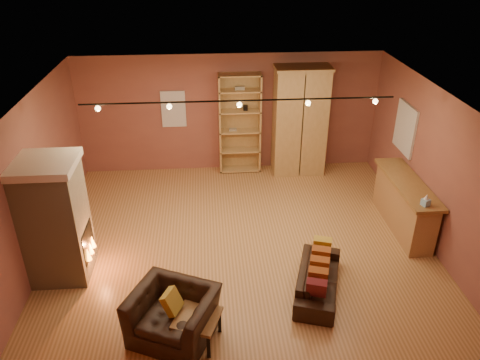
{
  "coord_description": "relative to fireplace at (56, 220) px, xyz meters",
  "views": [
    {
      "loc": [
        -0.56,
        -7.18,
        5.17
      ],
      "look_at": [
        0.01,
        0.2,
        1.24
      ],
      "focal_mm": 35.0,
      "sensor_mm": 36.0,
      "label": 1
    }
  ],
  "objects": [
    {
      "name": "floor",
      "position": [
        3.04,
        0.6,
        -1.06
      ],
      "size": [
        7.0,
        7.0,
        0.0
      ],
      "primitive_type": "plane",
      "color": "#946234",
      "rests_on": "ground"
    },
    {
      "name": "ceiling",
      "position": [
        3.04,
        0.6,
        1.74
      ],
      "size": [
        7.0,
        7.0,
        0.0
      ],
      "primitive_type": "plane",
      "rotation": [
        3.14,
        0.0,
        0.0
      ],
      "color": "brown",
      "rests_on": "back_wall"
    },
    {
      "name": "back_wall",
      "position": [
        3.04,
        3.85,
        0.34
      ],
      "size": [
        7.0,
        0.02,
        2.8
      ],
      "primitive_type": "cube",
      "color": "brown",
      "rests_on": "floor"
    },
    {
      "name": "left_wall",
      "position": [
        -0.46,
        0.6,
        0.34
      ],
      "size": [
        0.02,
        6.5,
        2.8
      ],
      "primitive_type": "cube",
      "color": "brown",
      "rests_on": "floor"
    },
    {
      "name": "right_wall",
      "position": [
        6.54,
        0.6,
        0.34
      ],
      "size": [
        0.02,
        6.5,
        2.8
      ],
      "primitive_type": "cube",
      "color": "brown",
      "rests_on": "floor"
    },
    {
      "name": "fireplace",
      "position": [
        0.0,
        0.0,
        0.0
      ],
      "size": [
        1.01,
        0.98,
        2.12
      ],
      "color": "tan",
      "rests_on": "floor"
    },
    {
      "name": "back_window",
      "position": [
        1.74,
        3.83,
        0.49
      ],
      "size": [
        0.56,
        0.04,
        0.86
      ],
      "primitive_type": "cube",
      "color": "silver",
      "rests_on": "back_wall"
    },
    {
      "name": "bookcase",
      "position": [
        3.27,
        3.72,
        0.15
      ],
      "size": [
        0.98,
        0.38,
        2.39
      ],
      "color": "tan",
      "rests_on": "floor"
    },
    {
      "name": "armoire",
      "position": [
        4.66,
        3.52,
        0.23
      ],
      "size": [
        1.26,
        0.71,
        2.57
      ],
      "color": "tan",
      "rests_on": "floor"
    },
    {
      "name": "bar_counter",
      "position": [
        6.24,
        0.91,
        -0.55
      ],
      "size": [
        0.57,
        2.11,
        1.01
      ],
      "color": "#AC7E4F",
      "rests_on": "floor"
    },
    {
      "name": "tissue_box",
      "position": [
        6.19,
        0.06,
        0.04
      ],
      "size": [
        0.16,
        0.16,
        0.22
      ],
      "rotation": [
        0.0,
        0.0,
        0.41
      ],
      "color": "#88BAD9",
      "rests_on": "bar_counter"
    },
    {
      "name": "right_window",
      "position": [
        6.51,
        2.0,
        0.59
      ],
      "size": [
        0.05,
        0.9,
        1.0
      ],
      "primitive_type": "cube",
      "color": "silver",
      "rests_on": "right_wall"
    },
    {
      "name": "loveseat",
      "position": [
        4.19,
        -0.8,
        -0.73
      ],
      "size": [
        0.93,
        1.65,
        0.7
      ],
      "rotation": [
        0.0,
        0.0,
        1.26
      ],
      "color": "black",
      "rests_on": "floor"
    },
    {
      "name": "armchair",
      "position": [
        1.91,
        -1.57,
        -0.56
      ],
      "size": [
        1.34,
        1.14,
        0.99
      ],
      "rotation": [
        0.0,
        0.0,
        -0.43
      ],
      "color": "black",
      "rests_on": "floor"
    },
    {
      "name": "coffee_table",
      "position": [
        2.26,
        -1.7,
        -0.68
      ],
      "size": [
        0.75,
        0.75,
        0.45
      ],
      "rotation": [
        0.0,
        0.0,
        -0.35
      ],
      "color": "olive",
      "rests_on": "floor"
    },
    {
      "name": "track_rail",
      "position": [
        3.04,
        0.8,
        1.63
      ],
      "size": [
        5.2,
        0.09,
        0.13
      ],
      "color": "black",
      "rests_on": "ceiling"
    }
  ]
}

